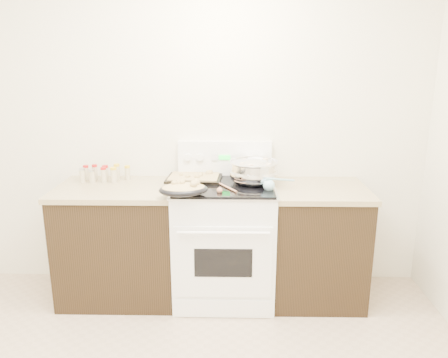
{
  "coord_description": "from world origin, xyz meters",
  "views": [
    {
      "loc": [
        0.41,
        -1.78,
        1.87
      ],
      "look_at": [
        0.35,
        1.37,
        1.0
      ],
      "focal_mm": 35.0,
      "sensor_mm": 36.0,
      "label": 1
    }
  ],
  "objects": [
    {
      "name": "baking_sheet",
      "position": [
        0.11,
        1.55,
        0.96
      ],
      "size": [
        0.44,
        0.32,
        0.06
      ],
      "color": "black",
      "rests_on": "kitchen_range"
    },
    {
      "name": "counter_right",
      "position": [
        1.08,
        1.43,
        0.46
      ],
      "size": [
        0.73,
        0.67,
        0.92
      ],
      "color": "black",
      "rests_on": "ground"
    },
    {
      "name": "blue_ladle",
      "position": [
        0.69,
        1.29,
        0.98
      ],
      "size": [
        0.25,
        0.19,
        0.11
      ],
      "color": "#90C6D6",
      "rests_on": "kitchen_range"
    },
    {
      "name": "kitchen_range",
      "position": [
        0.35,
        1.42,
        0.49
      ],
      "size": [
        0.78,
        0.73,
        1.22
      ],
      "color": "white",
      "rests_on": "ground"
    },
    {
      "name": "room_shell",
      "position": [
        0.0,
        0.0,
        1.7
      ],
      "size": [
        4.1,
        3.6,
        2.75
      ],
      "color": "#ECE6CC",
      "rests_on": "ground"
    },
    {
      "name": "wooden_spoon",
      "position": [
        0.34,
        1.25,
        0.95
      ],
      "size": [
        0.15,
        0.23,
        0.04
      ],
      "color": "tan",
      "rests_on": "kitchen_range"
    },
    {
      "name": "spice_jars",
      "position": [
        -0.62,
        1.59,
        0.98
      ],
      "size": [
        0.39,
        0.15,
        0.13
      ],
      "color": "#BFB28C",
      "rests_on": "counter_left"
    },
    {
      "name": "counter_left",
      "position": [
        -0.48,
        1.43,
        0.46
      ],
      "size": [
        0.93,
        0.67,
        0.92
      ],
      "color": "black",
      "rests_on": "ground"
    },
    {
      "name": "roasting_pan",
      "position": [
        0.07,
        1.14,
        0.99
      ],
      "size": [
        0.38,
        0.3,
        0.11
      ],
      "color": "black",
      "rests_on": "kitchen_range"
    },
    {
      "name": "mixing_bowl",
      "position": [
        0.58,
        1.48,
        1.03
      ],
      "size": [
        0.45,
        0.45,
        0.22
      ],
      "color": "silver",
      "rests_on": "kitchen_range"
    }
  ]
}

